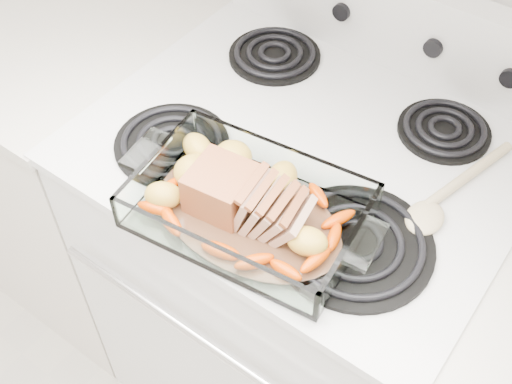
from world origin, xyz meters
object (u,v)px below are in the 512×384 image
Objects in this scene: electric_range at (298,276)px; pork_roast at (239,196)px; baking_dish at (249,212)px; counter_left at (98,161)px.

electric_range reaches higher than pork_roast.
baking_dish is 1.81× the size of pork_roast.
pork_roast is (0.01, -0.22, 0.51)m from electric_range.
electric_range is 0.67m from counter_left.
counter_left is at bearing -179.90° from electric_range.
electric_range is at bearing 0.10° from counter_left.
baking_dish is at bearing -17.71° from counter_left.
electric_range reaches higher than counter_left.
baking_dish is at bearing -83.29° from electric_range.
electric_range is 0.55m from pork_roast.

